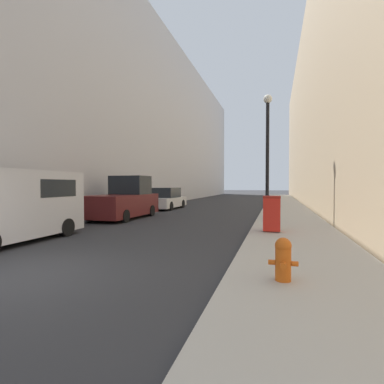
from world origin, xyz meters
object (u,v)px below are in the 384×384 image
object	(u,v)px
white_van	(14,203)
parked_sedan_near	(166,199)
trash_bin	(272,213)
fire_hydrant	(283,258)
lamppost	(267,148)
pickup_truck	(125,201)

from	to	relation	value
white_van	parked_sedan_near	world-z (taller)	white_van
trash_bin	white_van	bearing A→B (deg)	-155.30
fire_hydrant	white_van	world-z (taller)	white_van
trash_bin	lamppost	bearing A→B (deg)	93.71
trash_bin	white_van	xyz separation A→B (m)	(-7.95, -3.66, 0.47)
fire_hydrant	white_van	xyz separation A→B (m)	(-8.22, 2.14, 0.73)
trash_bin	lamppost	xyz separation A→B (m)	(-0.29, 4.52, 2.92)
trash_bin	parked_sedan_near	distance (m)	13.07
fire_hydrant	pickup_truck	xyz separation A→B (m)	(-8.22, 9.39, 0.42)
trash_bin	parked_sedan_near	bearing A→B (deg)	127.75
fire_hydrant	pickup_truck	world-z (taller)	pickup_truck
lamppost	pickup_truck	size ratio (longest dim) A/B	1.23
lamppost	parked_sedan_near	bearing A→B (deg)	142.98
fire_hydrant	lamppost	bearing A→B (deg)	93.17
lamppost	white_van	world-z (taller)	lamppost
fire_hydrant	trash_bin	bearing A→B (deg)	92.75
white_van	pickup_truck	world-z (taller)	pickup_truck
fire_hydrant	lamppost	world-z (taller)	lamppost
trash_bin	fire_hydrant	bearing A→B (deg)	-87.25
white_van	pickup_truck	distance (m)	7.27
fire_hydrant	parked_sedan_near	xyz separation A→B (m)	(-8.28, 16.12, 0.19)
fire_hydrant	pickup_truck	distance (m)	12.49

